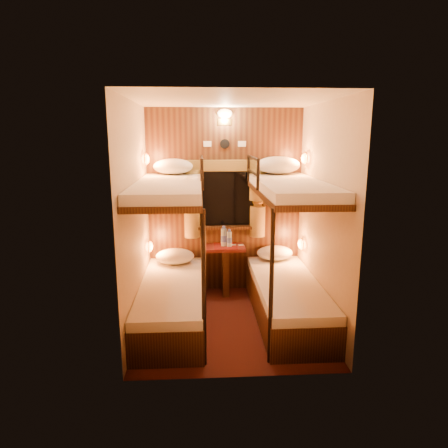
{
  "coord_description": "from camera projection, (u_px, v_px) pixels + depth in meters",
  "views": [
    {
      "loc": [
        -0.32,
        -4.13,
        2.05
      ],
      "look_at": [
        -0.06,
        0.15,
        1.1
      ],
      "focal_mm": 32.0,
      "sensor_mm": 36.0,
      "label": 1
    }
  ],
  "objects": [
    {
      "name": "sachet_a",
      "position": [
        241.0,
        245.0,
        5.23
      ],
      "size": [
        0.09,
        0.07,
        0.01
      ],
      "primitive_type": "cube",
      "rotation": [
        0.0,
        0.0,
        0.36
      ],
      "color": "silver",
      "rests_on": "table"
    },
    {
      "name": "bottle_left",
      "position": [
        224.0,
        237.0,
        5.15
      ],
      "size": [
        0.08,
        0.08,
        0.27
      ],
      "rotation": [
        0.0,
        0.0,
        -0.3
      ],
      "color": "#99BFE5",
      "rests_on": "table"
    },
    {
      "name": "pillow_upper_right",
      "position": [
        278.0,
        165.0,
        4.95
      ],
      "size": [
        0.55,
        0.39,
        0.22
      ],
      "primitive_type": "ellipsoid",
      "color": "silver",
      "rests_on": "bunk_right"
    },
    {
      "name": "wall_left",
      "position": [
        135.0,
        219.0,
        4.17
      ],
      "size": [
        0.0,
        2.4,
        2.4
      ],
      "primitive_type": "plane",
      "rotation": [
        1.57,
        0.0,
        1.57
      ],
      "color": "#C6B293",
      "rests_on": "floor"
    },
    {
      "name": "wall_right",
      "position": [
        323.0,
        217.0,
        4.29
      ],
      "size": [
        0.0,
        2.4,
        2.4
      ],
      "primitive_type": "plane",
      "rotation": [
        1.57,
        0.0,
        -1.57
      ],
      "color": "#C6B293",
      "rests_on": "floor"
    },
    {
      "name": "curtains",
      "position": [
        225.0,
        198.0,
        5.16
      ],
      "size": [
        1.1,
        0.22,
        1.0
      ],
      "color": "olive",
      "rests_on": "back_panel"
    },
    {
      "name": "wall_back",
      "position": [
        225.0,
        202.0,
        5.26
      ],
      "size": [
        2.4,
        0.0,
        2.4
      ],
      "primitive_type": "plane",
      "rotation": [
        1.57,
        0.0,
        0.0
      ],
      "color": "#C6B293",
      "rests_on": "floor"
    },
    {
      "name": "window",
      "position": [
        225.0,
        204.0,
        5.21
      ],
      "size": [
        1.0,
        0.12,
        0.79
      ],
      "color": "black",
      "rests_on": "back_panel"
    },
    {
      "name": "pillow_upper_left",
      "position": [
        173.0,
        166.0,
        4.9
      ],
      "size": [
        0.49,
        0.35,
        0.19
      ],
      "primitive_type": "ellipsoid",
      "color": "silver",
      "rests_on": "bunk_left"
    },
    {
      "name": "reading_lamps",
      "position": [
        226.0,
        203.0,
        4.91
      ],
      "size": [
        2.0,
        0.2,
        1.25
      ],
      "color": "orange",
      "rests_on": "wall_left"
    },
    {
      "name": "floor",
      "position": [
        230.0,
        322.0,
        4.49
      ],
      "size": [
        2.1,
        2.1,
        0.0
      ],
      "primitive_type": "plane",
      "color": "#370F0F",
      "rests_on": "ground"
    },
    {
      "name": "back_panel",
      "position": [
        225.0,
        202.0,
        5.24
      ],
      "size": [
        2.0,
        0.03,
        2.4
      ],
      "primitive_type": "cube",
      "color": "#32190E",
      "rests_on": "floor"
    },
    {
      "name": "bottle_right",
      "position": [
        229.0,
        239.0,
        5.13
      ],
      "size": [
        0.07,
        0.07,
        0.23
      ],
      "rotation": [
        0.0,
        0.0,
        -0.38
      ],
      "color": "#99BFE5",
      "rests_on": "table"
    },
    {
      "name": "table",
      "position": [
        225.0,
        263.0,
        5.23
      ],
      "size": [
        0.5,
        0.34,
        0.66
      ],
      "color": "#501512",
      "rests_on": "floor"
    },
    {
      "name": "pillow_lower_left",
      "position": [
        175.0,
        256.0,
        5.07
      ],
      "size": [
        0.49,
        0.35,
        0.19
      ],
      "primitive_type": "ellipsoid",
      "color": "silver",
      "rests_on": "bunk_left"
    },
    {
      "name": "wall_front",
      "position": [
        241.0,
        244.0,
        3.21
      ],
      "size": [
        2.4,
        0.0,
        2.4
      ],
      "primitive_type": "plane",
      "rotation": [
        -1.57,
        0.0,
        0.0
      ],
      "color": "#C6B293",
      "rests_on": "floor"
    },
    {
      "name": "sachet_b",
      "position": [
        233.0,
        245.0,
        5.22
      ],
      "size": [
        0.08,
        0.06,
        0.01
      ],
      "primitive_type": "cube",
      "rotation": [
        0.0,
        0.0,
        0.11
      ],
      "color": "silver",
      "rests_on": "table"
    },
    {
      "name": "bunk_right",
      "position": [
        287.0,
        272.0,
        4.48
      ],
      "size": [
        0.72,
        1.9,
        1.82
      ],
      "color": "#32190E",
      "rests_on": "floor"
    },
    {
      "name": "back_fixtures",
      "position": [
        225.0,
        120.0,
        4.98
      ],
      "size": [
        0.54,
        0.09,
        0.48
      ],
      "color": "black",
      "rests_on": "back_panel"
    },
    {
      "name": "bunk_left",
      "position": [
        172.0,
        274.0,
        4.4
      ],
      "size": [
        0.72,
        1.9,
        1.82
      ],
      "color": "#32190E",
      "rests_on": "floor"
    },
    {
      "name": "ceiling",
      "position": [
        231.0,
        100.0,
        3.97
      ],
      "size": [
        2.1,
        2.1,
        0.0
      ],
      "primitive_type": "plane",
      "rotation": [
        3.14,
        0.0,
        0.0
      ],
      "color": "silver",
      "rests_on": "wall_back"
    },
    {
      "name": "pillow_lower_right",
      "position": [
        275.0,
        253.0,
        5.24
      ],
      "size": [
        0.47,
        0.34,
        0.18
      ],
      "primitive_type": "ellipsoid",
      "color": "silver",
      "rests_on": "bunk_right"
    }
  ]
}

